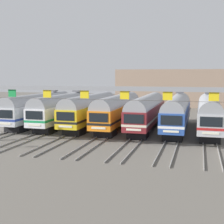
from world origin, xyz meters
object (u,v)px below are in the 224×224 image
(commuter_train_white, at_px, (64,108))
(commuter_train_yellow, at_px, (90,109))
(commuter_train_silver, at_px, (39,107))
(commuter_train_orange, at_px, (118,109))
(catenary_gantry, at_px, (85,96))
(commuter_train_blue, at_px, (177,111))
(commuter_train_maroon, at_px, (147,110))
(commuter_train_stainless, at_px, (209,112))

(commuter_train_white, height_order, commuter_train_yellow, commuter_train_white)
(commuter_train_silver, height_order, commuter_train_yellow, commuter_train_silver)
(commuter_train_silver, xyz_separation_m, commuter_train_orange, (12.40, 0.00, 0.00))
(commuter_train_silver, distance_m, commuter_train_white, 4.13)
(commuter_train_white, relative_size, commuter_train_yellow, 1.00)
(commuter_train_white, xyz_separation_m, commuter_train_orange, (8.26, 0.00, 0.00))
(catenary_gantry, bearing_deg, commuter_train_blue, 58.52)
(commuter_train_silver, distance_m, commuter_train_yellow, 8.26)
(commuter_train_silver, bearing_deg, commuter_train_orange, 0.00)
(commuter_train_yellow, xyz_separation_m, commuter_train_blue, (12.40, 0.00, 0.00))
(commuter_train_orange, distance_m, commuter_train_maroon, 4.13)
(catenary_gantry, bearing_deg, commuter_train_maroon, 72.98)
(commuter_train_silver, distance_m, commuter_train_blue, 20.66)
(commuter_train_silver, bearing_deg, commuter_train_stainless, 0.00)
(commuter_train_yellow, bearing_deg, commuter_train_orange, 0.06)
(commuter_train_yellow, distance_m, catenary_gantry, 14.38)
(commuter_train_silver, distance_m, catenary_gantry, 18.53)
(commuter_train_stainless, bearing_deg, commuter_train_orange, 180.00)
(commuter_train_yellow, bearing_deg, commuter_train_maroon, 0.00)
(commuter_train_silver, height_order, commuter_train_maroon, commuter_train_silver)
(commuter_train_stainless, bearing_deg, commuter_train_blue, 180.00)
(commuter_train_maroon, bearing_deg, commuter_train_stainless, 0.03)
(commuter_train_white, height_order, commuter_train_orange, same)
(commuter_train_maroon, bearing_deg, commuter_train_silver, 179.98)
(commuter_train_silver, relative_size, catenary_gantry, 0.60)
(commuter_train_yellow, bearing_deg, commuter_train_silver, 179.97)
(commuter_train_white, bearing_deg, catenary_gantry, -58.52)
(commuter_train_yellow, relative_size, commuter_train_maroon, 1.00)
(commuter_train_yellow, bearing_deg, catenary_gantry, -72.98)
(commuter_train_blue, bearing_deg, commuter_train_yellow, -179.98)
(commuter_train_silver, relative_size, commuter_train_yellow, 1.00)
(commuter_train_stainless, distance_m, catenary_gantry, 18.53)
(commuter_train_white, distance_m, commuter_train_orange, 8.26)
(commuter_train_white, distance_m, commuter_train_maroon, 12.40)
(catenary_gantry, bearing_deg, commuter_train_white, 121.48)
(commuter_train_white, relative_size, commuter_train_maroon, 1.00)
(commuter_train_silver, distance_m, commuter_train_maroon, 16.53)
(commuter_train_orange, relative_size, catenary_gantry, 0.60)
(commuter_train_white, bearing_deg, commuter_train_orange, 0.00)
(commuter_train_silver, xyz_separation_m, commuter_train_blue, (20.66, 0.00, 0.00))
(commuter_train_silver, height_order, commuter_train_stainless, same)
(commuter_train_white, height_order, commuter_train_stainless, same)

